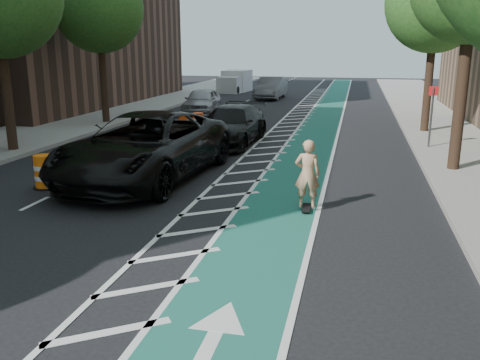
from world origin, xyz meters
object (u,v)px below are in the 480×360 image
(skateboarder, at_px, (307,174))
(suv_near, at_px, (146,147))
(barrel_a, at_px, (45,173))
(suv_far, at_px, (231,125))

(skateboarder, distance_m, suv_near, 5.50)
(suv_near, relative_size, barrel_a, 7.48)
(skateboarder, relative_size, suv_far, 0.32)
(skateboarder, relative_size, barrel_a, 1.76)
(suv_far, distance_m, barrel_a, 8.65)
(skateboarder, xyz_separation_m, suv_near, (-5.09, 2.09, 0.05))
(skateboarder, height_order, barrel_a, skateboarder)
(suv_far, relative_size, barrel_a, 5.56)
(skateboarder, xyz_separation_m, barrel_a, (-7.50, 0.44, -0.49))
(skateboarder, bearing_deg, barrel_a, -5.86)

